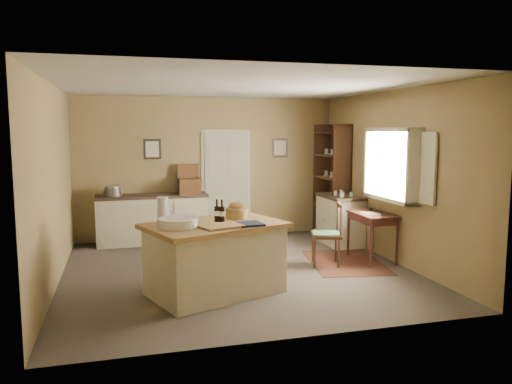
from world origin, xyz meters
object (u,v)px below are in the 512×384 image
shelving_unit (334,181)px  desk_chair (326,235)px  sideboard (153,217)px  work_island (214,257)px  writing_desk (372,219)px  right_cabinet (340,219)px

shelving_unit → desk_chair: bearing=-117.1°
sideboard → shelving_unit: 3.51m
work_island → writing_desk: size_ratio=2.28×
work_island → desk_chair: 2.08m
work_island → sideboard: size_ratio=0.97×
right_cabinet → shelving_unit: size_ratio=0.47×
work_island → sideboard: work_island is taller
work_island → right_cabinet: size_ratio=1.90×
writing_desk → right_cabinet: bearing=90.0°
sideboard → writing_desk: size_ratio=2.36×
writing_desk → shelving_unit: shelving_unit is taller
shelving_unit → sideboard: bearing=174.5°
writing_desk → shelving_unit: bearing=85.1°
work_island → right_cabinet: bearing=18.4°
right_cabinet → work_island: bearing=-141.7°
desk_chair → work_island: bearing=-137.9°
sideboard → writing_desk: bearing=-33.5°
desk_chair → right_cabinet: size_ratio=0.92×
sideboard → desk_chair: size_ratio=2.12×
writing_desk → shelving_unit: 1.90m
sideboard → right_cabinet: bearing=-16.5°
sideboard → right_cabinet: (3.29, -0.98, -0.02)m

